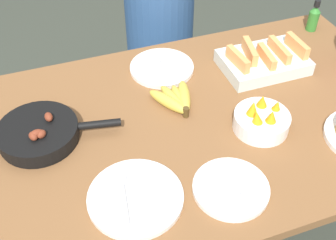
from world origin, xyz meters
The scene contains 10 objects.
dining_table centered at (0.00, 0.00, 0.62)m, with size 1.75×0.92×0.70m.
banana_bunch centered at (0.06, 0.10, 0.72)m, with size 0.16×0.18×0.04m.
melon_tray centered at (0.44, 0.18, 0.74)m, with size 0.30×0.21×0.10m.
skillet centered at (-0.39, 0.08, 0.73)m, with size 0.37×0.25×0.08m.
empty_plate_near_front centered at (-0.18, -0.23, 0.71)m, with size 0.26×0.26×0.02m.
empty_plate_far_left centered at (0.08, -0.29, 0.71)m, with size 0.21×0.21×0.02m.
empty_plate_far_right centered at (0.08, 0.30, 0.71)m, with size 0.24×0.24×0.02m.
fruit_bowl_mango centered at (0.27, -0.10, 0.74)m, with size 0.18×0.18×0.10m.
hot_sauce_bottle centered at (0.76, 0.35, 0.76)m, with size 0.04×0.04×0.13m.
person_figure centered at (0.22, 0.74, 0.48)m, with size 0.34×0.34×1.15m.
Camera 1 is at (-0.32, -0.90, 1.64)m, focal length 45.00 mm.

